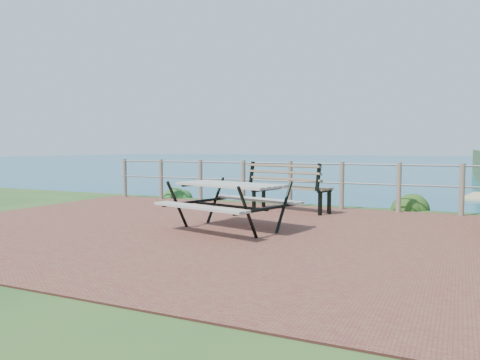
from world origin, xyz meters
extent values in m
cube|color=brown|center=(0.00, 0.00, 0.00)|extent=(10.00, 7.00, 0.12)
plane|color=#136977|center=(0.00, 200.00, 0.00)|extent=(1200.00, 1200.00, 0.00)
cylinder|color=#6B5B4C|center=(-4.60, 3.35, 0.52)|extent=(0.10, 0.10, 1.00)
cylinder|color=#6B5B4C|center=(-3.45, 3.35, 0.52)|extent=(0.10, 0.10, 1.00)
cylinder|color=#6B5B4C|center=(-2.30, 3.35, 0.52)|extent=(0.10, 0.10, 1.00)
cylinder|color=#6B5B4C|center=(-1.15, 3.35, 0.52)|extent=(0.10, 0.10, 1.00)
cylinder|color=#6B5B4C|center=(0.00, 3.35, 0.52)|extent=(0.10, 0.10, 1.00)
cylinder|color=#6B5B4C|center=(1.15, 3.35, 0.52)|extent=(0.10, 0.10, 1.00)
cylinder|color=#6B5B4C|center=(2.30, 3.35, 0.52)|extent=(0.10, 0.10, 1.00)
cylinder|color=#6B5B4C|center=(3.45, 3.35, 0.52)|extent=(0.10, 0.10, 1.00)
cylinder|color=slate|center=(0.00, 3.35, 0.97)|extent=(9.40, 0.04, 0.04)
cylinder|color=slate|center=(0.00, 3.35, 0.57)|extent=(9.40, 0.04, 0.04)
cube|color=gray|center=(0.13, 0.07, 0.74)|extent=(1.87, 1.14, 0.04)
cube|color=gray|center=(0.13, 0.07, 0.45)|extent=(1.75, 0.69, 0.04)
cube|color=gray|center=(0.13, 0.07, 0.45)|extent=(1.75, 0.69, 0.04)
cylinder|color=black|center=(0.13, 0.07, 0.40)|extent=(1.46, 0.42, 0.04)
cube|color=brown|center=(0.25, 2.61, 0.51)|extent=(1.83, 0.92, 0.04)
cube|color=brown|center=(0.25, 2.61, 0.82)|extent=(1.75, 0.62, 0.41)
cube|color=black|center=(0.25, 2.61, 0.26)|extent=(0.07, 0.08, 0.49)
cube|color=black|center=(0.25, 2.61, 0.26)|extent=(0.07, 0.08, 0.49)
cube|color=black|center=(0.25, 2.61, 0.26)|extent=(0.07, 0.08, 0.49)
cube|color=black|center=(0.25, 2.61, 0.26)|extent=(0.07, 0.08, 0.49)
ellipsoid|color=#1C4B1E|center=(-3.42, 4.10, 0.00)|extent=(0.77, 0.77, 0.51)
ellipsoid|color=#234916|center=(2.49, 4.09, 0.00)|extent=(0.73, 0.73, 0.45)
camera|label=1|loc=(3.40, -6.49, 1.32)|focal=35.00mm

